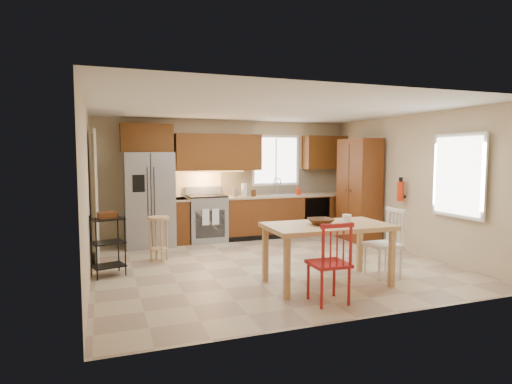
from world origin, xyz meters
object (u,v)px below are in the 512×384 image
object	(u,v)px
fire_extinguisher	(400,191)
table_bowl	(321,225)
soap_bottle	(298,190)
utility_cart	(108,246)
pantry	(359,190)
table_jar	(347,220)
refrigerator	(149,199)
chair_white	(383,243)
bar_stool	(159,239)
chair_red	(328,262)
dining_table	(327,255)
range_stove	(207,219)

from	to	relation	value
fire_extinguisher	table_bowl	xyz separation A→B (m)	(-2.42, -1.40, -0.27)
fire_extinguisher	table_bowl	world-z (taller)	fire_extinguisher
soap_bottle	utility_cart	xyz separation A→B (m)	(-3.98, -1.89, -0.55)
pantry	table_jar	bearing A→B (deg)	-126.67
refrigerator	chair_white	distance (m)	4.48
table_bowl	refrigerator	bearing A→B (deg)	119.53
table_bowl	bar_stool	world-z (taller)	table_bowl
chair_red	table_jar	bearing A→B (deg)	47.99
table_bowl	pantry	bearing A→B (deg)	47.84
table_jar	utility_cart	world-z (taller)	table_jar
chair_red	utility_cart	xyz separation A→B (m)	(-2.47, 2.11, -0.05)
chair_white	bar_stool	distance (m)	3.59
dining_table	table_jar	xyz separation A→B (m)	(0.37, 0.10, 0.45)
refrigerator	chair_red	size ratio (longest dim) A/B	1.85
chair_white	bar_stool	xyz separation A→B (m)	(-2.95, 2.04, -0.12)
range_stove	bar_stool	world-z (taller)	range_stove
pantry	soap_bottle	bearing A→B (deg)	136.55
chair_red	chair_white	xyz separation A→B (m)	(1.30, 0.70, 0.00)
utility_cart	table_jar	bearing A→B (deg)	-38.85
soap_bottle	utility_cart	distance (m)	4.44
chair_white	bar_stool	world-z (taller)	chair_white
refrigerator	dining_table	world-z (taller)	refrigerator
chair_white	utility_cart	bearing A→B (deg)	71.00
dining_table	range_stove	bearing A→B (deg)	105.69
chair_white	table_bowl	distance (m)	1.11
refrigerator	chair_red	xyz separation A→B (m)	(1.67, -4.02, -0.42)
chair_red	pantry	bearing A→B (deg)	53.06
dining_table	chair_red	size ratio (longest dim) A/B	1.70
bar_stool	table_jar	bearing A→B (deg)	-62.93
pantry	dining_table	size ratio (longest dim) A/B	1.25
chair_red	chair_white	distance (m)	1.48
soap_bottle	bar_stool	distance (m)	3.47
dining_table	chair_white	distance (m)	0.96
table_jar	bar_stool	xyz separation A→B (m)	(-2.37, 1.98, -0.49)
chair_white	utility_cart	size ratio (longest dim) A/B	1.10
dining_table	chair_red	xyz separation A→B (m)	(-0.35, -0.65, 0.08)
chair_white	table_jar	bearing A→B (deg)	86.14
dining_table	soap_bottle	bearing A→B (deg)	72.38
refrigerator	range_stove	world-z (taller)	refrigerator
chair_red	chair_white	bearing A→B (deg)	29.83
soap_bottle	pantry	world-z (taller)	pantry
soap_bottle	dining_table	bearing A→B (deg)	-109.15
pantry	dining_table	bearing A→B (deg)	-130.78
fire_extinguisher	utility_cart	world-z (taller)	fire_extinguisher
chair_white	dining_table	bearing A→B (deg)	94.54
table_bowl	utility_cart	size ratio (longest dim) A/B	0.38
dining_table	table_jar	bearing A→B (deg)	17.47
chair_red	bar_stool	xyz separation A→B (m)	(-1.65, 2.74, -0.12)
bar_stool	utility_cart	size ratio (longest dim) A/B	0.84
range_stove	chair_red	distance (m)	4.12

